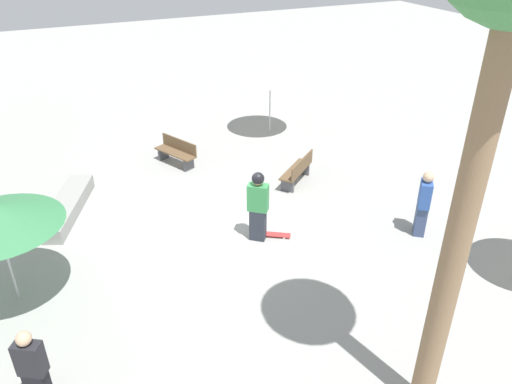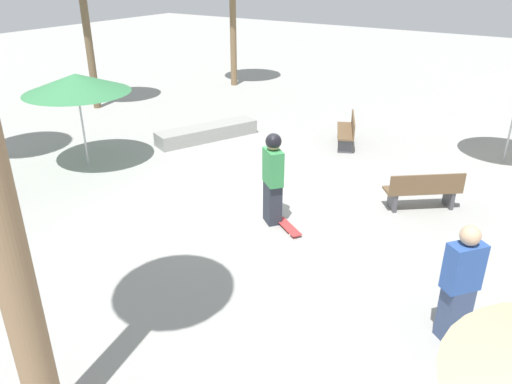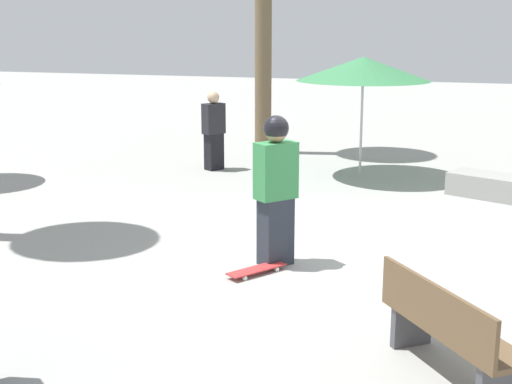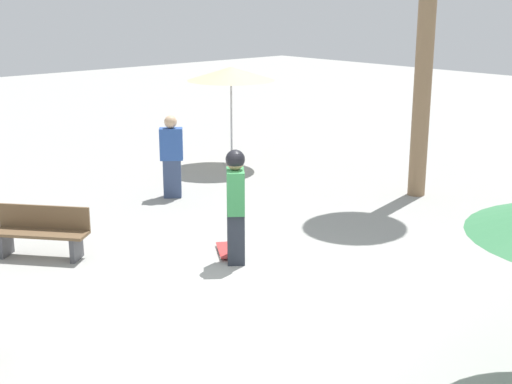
% 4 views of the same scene
% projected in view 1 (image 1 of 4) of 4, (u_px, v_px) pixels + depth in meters
% --- Properties ---
extents(ground_plane, '(60.00, 60.00, 0.00)m').
position_uv_depth(ground_plane, '(213.00, 230.00, 13.11)').
color(ground_plane, '#9E9E99').
extents(skater_main, '(0.53, 0.56, 1.88)m').
position_uv_depth(skater_main, '(258.00, 204.00, 12.27)').
color(skater_main, '#282D38').
rests_on(skater_main, ground_plane).
extents(skateboard, '(0.60, 0.78, 0.07)m').
position_uv_depth(skateboard, '(275.00, 235.00, 12.81)').
color(skateboard, red).
rests_on(skateboard, ground_plane).
extents(concrete_ledge, '(3.11, 1.84, 0.40)m').
position_uv_depth(concrete_ledge, '(67.00, 207.00, 13.75)').
color(concrete_ledge, gray).
rests_on(concrete_ledge, ground_plane).
extents(bench_near, '(1.35, 1.52, 0.85)m').
position_uv_depth(bench_near, '(298.00, 171.00, 15.19)').
color(bench_near, '#47474C').
rests_on(bench_near, ground_plane).
extents(bench_far, '(1.64, 1.08, 0.85)m').
position_uv_depth(bench_far, '(177.00, 152.00, 16.37)').
color(bench_far, '#47474C').
rests_on(bench_far, ground_plane).
extents(shade_umbrella_cream, '(2.34, 2.34, 2.40)m').
position_uv_depth(shade_umbrella_cream, '(270.00, 75.00, 17.90)').
color(shade_umbrella_cream, '#B7B7BC').
rests_on(shade_umbrella_cream, ground_plane).
extents(bystander_watching, '(0.55, 0.51, 1.78)m').
position_uv_depth(bystander_watching, '(423.00, 204.00, 12.54)').
color(bystander_watching, '#38476B').
rests_on(bystander_watching, ground_plane).
extents(bystander_far, '(0.44, 0.51, 1.63)m').
position_uv_depth(bystander_far, '(33.00, 370.00, 8.07)').
color(bystander_far, black).
rests_on(bystander_far, ground_plane).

